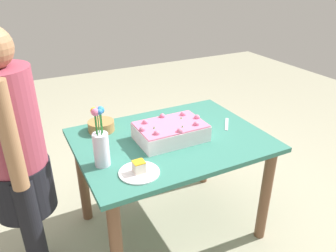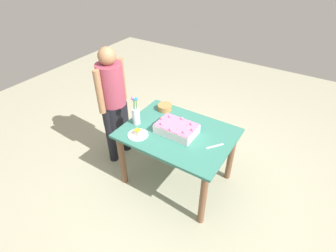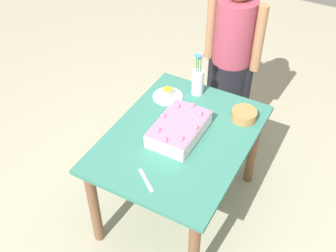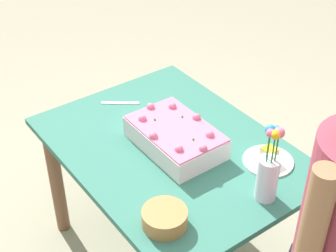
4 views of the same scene
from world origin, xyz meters
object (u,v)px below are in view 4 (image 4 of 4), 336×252
Objects in this scene: serving_plate_with_slice at (268,159)px; fruit_bowl at (165,218)px; cake_knife at (120,103)px; flower_vase at (268,172)px; sheet_cake at (175,137)px.

fruit_bowl is (-0.03, 0.57, 0.02)m from serving_plate_with_slice.
serving_plate_with_slice is at bearing -32.65° from cake_knife.
flower_vase is (-0.90, -0.11, 0.13)m from cake_knife.
serving_plate_with_slice is (-0.32, -0.26, -0.04)m from sheet_cake.
flower_vase reaches higher than cake_knife.
fruit_bowl is at bearing 74.20° from flower_vase.
fruit_bowl is (-0.35, 0.31, -0.02)m from sheet_cake.
sheet_cake is 0.47m from fruit_bowl.
sheet_cake is 0.48m from flower_vase.
sheet_cake reaches higher than serving_plate_with_slice.
serving_plate_with_slice is 0.25m from flower_vase.
sheet_cake is at bearing 38.90° from serving_plate_with_slice.
flower_vase reaches higher than serving_plate_with_slice.
fruit_bowl is at bearing 93.22° from serving_plate_with_slice.
fruit_bowl is at bearing -72.91° from cake_knife.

